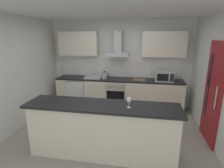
# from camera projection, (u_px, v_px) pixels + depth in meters

# --- Properties ---
(ground) EXTENTS (5.23, 4.87, 0.02)m
(ground) POSITION_uv_depth(u_px,v_px,m) (108.00, 135.00, 4.02)
(ground) COLOR gray
(ceiling) EXTENTS (5.23, 4.87, 0.02)m
(ceiling) POSITION_uv_depth(u_px,v_px,m) (107.00, 9.00, 3.34)
(ceiling) COLOR white
(wall_back) EXTENTS (5.23, 0.12, 2.60)m
(wall_back) POSITION_uv_depth(u_px,v_px,m) (120.00, 64.00, 5.58)
(wall_back) COLOR silver
(wall_back) RESTS_ON ground
(wall_left) EXTENTS (0.12, 4.87, 2.60)m
(wall_left) POSITION_uv_depth(u_px,v_px,m) (13.00, 74.00, 4.05)
(wall_left) COLOR silver
(wall_left) RESTS_ON ground
(wall_right) EXTENTS (0.12, 4.87, 2.60)m
(wall_right) POSITION_uv_depth(u_px,v_px,m) (223.00, 83.00, 3.32)
(wall_right) COLOR silver
(wall_right) RESTS_ON ground
(backsplash_tile) EXTENTS (3.60, 0.02, 0.66)m
(backsplash_tile) POSITION_uv_depth(u_px,v_px,m) (120.00, 66.00, 5.53)
(backsplash_tile) COLOR white
(counter_back) EXTENTS (3.73, 0.60, 0.90)m
(counter_back) POSITION_uv_depth(u_px,v_px,m) (118.00, 93.00, 5.44)
(counter_back) COLOR beige
(counter_back) RESTS_ON ground
(counter_island) EXTENTS (2.69, 0.64, 0.99)m
(counter_island) POSITION_uv_depth(u_px,v_px,m) (102.00, 130.00, 3.21)
(counter_island) COLOR beige
(counter_island) RESTS_ON ground
(upper_cabinets) EXTENTS (3.68, 0.32, 0.70)m
(upper_cabinets) POSITION_uv_depth(u_px,v_px,m) (120.00, 44.00, 5.20)
(upper_cabinets) COLOR beige
(side_door) EXTENTS (0.08, 0.85, 2.05)m
(side_door) POSITION_uv_depth(u_px,v_px,m) (213.00, 93.00, 3.57)
(side_door) COLOR maroon
(side_door) RESTS_ON ground
(oven) EXTENTS (0.60, 0.62, 0.80)m
(oven) POSITION_uv_depth(u_px,v_px,m) (117.00, 93.00, 5.42)
(oven) COLOR slate
(oven) RESTS_ON ground
(refrigerator) EXTENTS (0.58, 0.60, 0.85)m
(refrigerator) POSITION_uv_depth(u_px,v_px,m) (78.00, 92.00, 5.63)
(refrigerator) COLOR white
(refrigerator) RESTS_ON ground
(microwave) EXTENTS (0.50, 0.38, 0.30)m
(microwave) POSITION_uv_depth(u_px,v_px,m) (164.00, 76.00, 5.01)
(microwave) COLOR #B7BABC
(microwave) RESTS_ON counter_back
(sink) EXTENTS (0.50, 0.40, 0.26)m
(sink) POSITION_uv_depth(u_px,v_px,m) (93.00, 77.00, 5.43)
(sink) COLOR silver
(sink) RESTS_ON counter_back
(kettle) EXTENTS (0.29, 0.15, 0.24)m
(kettle) POSITION_uv_depth(u_px,v_px,m) (104.00, 75.00, 5.31)
(kettle) COLOR #B7BABC
(kettle) RESTS_ON counter_back
(range_hood) EXTENTS (0.62, 0.45, 0.72)m
(range_hood) POSITION_uv_depth(u_px,v_px,m) (118.00, 48.00, 5.20)
(range_hood) COLOR #B7BABC
(wine_glass) EXTENTS (0.08, 0.08, 0.18)m
(wine_glass) POSITION_uv_depth(u_px,v_px,m) (129.00, 100.00, 2.93)
(wine_glass) COLOR silver
(wine_glass) RESTS_ON counter_island
(chopping_board) EXTENTS (0.36, 0.26, 0.02)m
(chopping_board) POSITION_uv_depth(u_px,v_px,m) (139.00, 80.00, 5.17)
(chopping_board) COLOR #9E7247
(chopping_board) RESTS_ON counter_back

